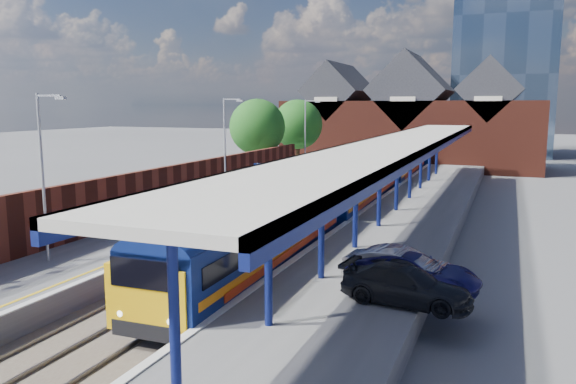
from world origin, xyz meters
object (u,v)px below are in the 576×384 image
train (381,170)px  lamp_post_d (307,132)px  parked_car_silver (401,267)px  parked_car_blue (414,272)px  platform_sign (258,174)px  lamp_post_c (227,143)px  lamp_post_b (45,167)px  parked_car_dark (406,285)px

train → lamp_post_d: lamp_post_d is taller
parked_car_silver → parked_car_blue: 0.62m
platform_sign → lamp_post_c: bearing=-124.3°
platform_sign → parked_car_blue: platform_sign is taller
lamp_post_c → parked_car_silver: size_ratio=1.70×
lamp_post_c → parked_car_blue: lamp_post_c is taller
lamp_post_b → platform_sign: bearing=85.7°
lamp_post_b → parked_car_blue: bearing=7.1°
train → parked_car_dark: bearing=-76.0°
lamp_post_b → parked_car_blue: size_ratio=1.50×
lamp_post_d → parked_car_blue: bearing=-63.8°
train → lamp_post_c: (-7.86, -12.54, 2.87)m
parked_car_dark → parked_car_blue: parked_car_blue is taller
lamp_post_b → parked_car_dark: size_ratio=1.61×
parked_car_silver → train: bearing=20.3°
lamp_post_b → lamp_post_d: (0.00, 32.00, 0.00)m
lamp_post_c → platform_sign: size_ratio=2.80×
parked_car_silver → parked_car_blue: bearing=-118.5°
parked_car_silver → lamp_post_d: bearing=32.2°
platform_sign → parked_car_dark: platform_sign is taller
train → platform_sign: bearing=-121.6°
parked_car_blue → lamp_post_d: bearing=34.6°
parked_car_dark → lamp_post_d: bearing=33.1°
lamp_post_c → platform_sign: 3.34m
lamp_post_b → parked_car_silver: bearing=8.7°
train → parked_car_silver: size_ratio=15.97×
lamp_post_d → parked_car_dark: 35.12m
lamp_post_c → parked_car_silver: 20.18m
train → parked_car_blue: bearing=-75.3°
parked_car_silver → lamp_post_b: bearing=105.2°
platform_sign → parked_car_blue: size_ratio=0.54×
parked_car_silver → parked_car_blue: parked_car_silver is taller
train → platform_sign: 12.39m
parked_car_silver → parked_car_dark: (0.51, -1.85, -0.05)m
lamp_post_d → parked_car_dark: size_ratio=1.61×
parked_car_silver → platform_sign: bearing=45.9°
parked_car_dark → lamp_post_c: bearing=51.5°
train → lamp_post_d: (-7.86, 3.46, 2.87)m
platform_sign → parked_car_dark: (13.50, -17.64, -1.06)m
platform_sign → parked_car_silver: size_ratio=0.61×
lamp_post_d → parked_car_dark: (14.86, -31.64, -3.36)m
parked_car_silver → parked_car_blue: (0.51, -0.36, -0.03)m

